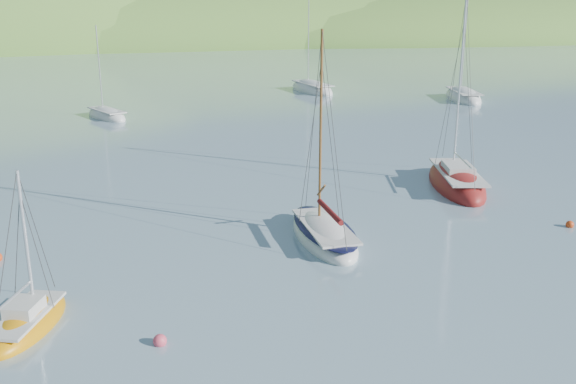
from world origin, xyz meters
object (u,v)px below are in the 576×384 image
object	(u,v)px
sailboat_yellow	(28,323)
distant_sloop_d	(463,98)
distant_sloop_a	(107,116)
distant_sloop_b	(312,90)
sloop_red	(456,183)
daysailer_white	(324,235)

from	to	relation	value
sailboat_yellow	distant_sloop_d	distance (m)	56.73
distant_sloop_a	distant_sloop_b	distance (m)	25.75
sloop_red	sailboat_yellow	world-z (taller)	sloop_red
sloop_red	distant_sloop_a	distance (m)	34.50
sloop_red	distant_sloop_a	xyz separation A→B (m)	(-19.53, 28.44, -0.06)
distant_sloop_b	distant_sloop_d	size ratio (longest dim) A/B	1.02
distant_sloop_a	distant_sloop_d	distance (m)	37.00
distant_sloop_a	distant_sloop_d	xyz separation A→B (m)	(36.99, 0.96, 0.04)
daysailer_white	distant_sloop_a	size ratio (longest dim) A/B	1.12
daysailer_white	distant_sloop_d	size ratio (longest dim) A/B	0.82
distant_sloop_a	distant_sloop_b	world-z (taller)	distant_sloop_b
daysailer_white	distant_sloop_b	distance (m)	47.73
distant_sloop_a	distant_sloop_b	bearing A→B (deg)	1.77
daysailer_white	distant_sloop_b	world-z (taller)	distant_sloop_b
sailboat_yellow	distant_sloop_a	xyz separation A→B (m)	(2.71, 39.56, 0.00)
sloop_red	sailboat_yellow	bearing A→B (deg)	-137.51
daysailer_white	distant_sloop_d	distance (m)	44.91
distant_sloop_a	distant_sloop_d	world-z (taller)	distant_sloop_d
daysailer_white	sailboat_yellow	distance (m)	13.14
daysailer_white	sailboat_yellow	xyz separation A→B (m)	(-12.12, -5.08, -0.07)
sloop_red	distant_sloop_a	world-z (taller)	sloop_red
distant_sloop_d	distant_sloop_b	bearing A→B (deg)	157.49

